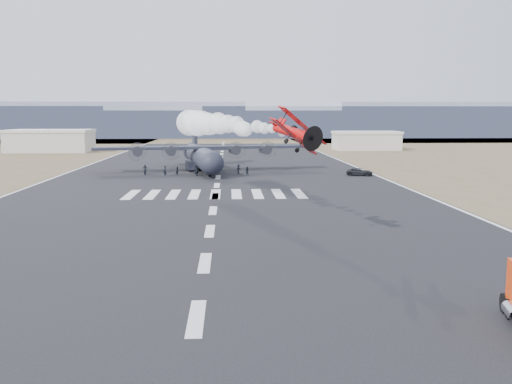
{
  "coord_description": "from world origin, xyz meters",
  "views": [
    {
      "loc": [
        1.85,
        -30.86,
        11.36
      ],
      "look_at": [
        4.47,
        22.78,
        4.0
      ],
      "focal_mm": 40.0,
      "sensor_mm": 36.0,
      "label": 1
    }
  ],
  "objects": [
    {
      "name": "crew_b",
      "position": [
        5.3,
        74.25,
        0.84
      ],
      "size": [
        0.91,
        0.68,
        1.67
      ],
      "primitive_type": "imported",
      "rotation": [
        0.0,
        0.0,
        2.9
      ],
      "color": "black",
      "rests_on": "ground"
    },
    {
      "name": "crew_a",
      "position": [
        -9.82,
        74.31,
        0.95
      ],
      "size": [
        0.89,
        0.88,
        1.89
      ],
      "primitive_type": "imported",
      "rotation": [
        0.0,
        0.0,
        5.59
      ],
      "color": "black",
      "rests_on": "ground"
    },
    {
      "name": "smoke_trail",
      "position": [
        -1.49,
        47.67,
        10.11
      ],
      "size": [
        12.86,
        36.0,
        3.83
      ],
      "rotation": [
        0.0,
        0.0,
        0.3
      ],
      "color": "white"
    },
    {
      "name": "ridge_seg_c",
      "position": [
        -65.0,
        260.0,
        8.5
      ],
      "size": [
        150.0,
        50.0,
        17.0
      ],
      "primitive_type": "cube",
      "color": "gray",
      "rests_on": "ground"
    },
    {
      "name": "crew_h",
      "position": [
        -7.64,
        75.88,
        0.8
      ],
      "size": [
        0.91,
        0.84,
        1.59
      ],
      "primitive_type": "imported",
      "rotation": [
        0.0,
        0.0,
        0.61
      ],
      "color": "black",
      "rests_on": "ground"
    },
    {
      "name": "crew_g",
      "position": [
        -13.76,
        76.42,
        0.9
      ],
      "size": [
        0.85,
        0.84,
        1.8
      ],
      "primitive_type": "imported",
      "rotation": [
        0.0,
        0.0,
        2.42
      ],
      "color": "black",
      "rests_on": "ground"
    },
    {
      "name": "runway_markings",
      "position": [
        0.0,
        60.0,
        0.01
      ],
      "size": [
        60.0,
        260.0,
        0.01
      ],
      "primitive_type": null,
      "color": "silver",
      "rests_on": "ground"
    },
    {
      "name": "crew_e",
      "position": [
        -4.34,
        77.55,
        0.87
      ],
      "size": [
        0.95,
        0.98,
        1.73
      ],
      "primitive_type": "imported",
      "rotation": [
        0.0,
        0.0,
        0.84
      ],
      "color": "black",
      "rests_on": "ground"
    },
    {
      "name": "support_vehicle",
      "position": [
        26.31,
        73.57,
        0.69
      ],
      "size": [
        5.42,
        3.76,
        1.38
      ],
      "primitive_type": "imported",
      "rotation": [
        0.0,
        0.0,
        1.24
      ],
      "color": "black",
      "rests_on": "ground"
    },
    {
      "name": "ridge_seg_d",
      "position": [
        0.0,
        260.0,
        6.5
      ],
      "size": [
        150.0,
        50.0,
        13.0
      ],
      "primitive_type": "cube",
      "color": "gray",
      "rests_on": "ground"
    },
    {
      "name": "crew_c",
      "position": [
        3.82,
        77.45,
        0.94
      ],
      "size": [
        1.31,
        1.18,
        1.88
      ],
      "primitive_type": "imported",
      "rotation": [
        0.0,
        0.0,
        0.64
      ],
      "color": "black",
      "rests_on": "ground"
    },
    {
      "name": "crew_d",
      "position": [
        -14.04,
        78.25,
        0.92
      ],
      "size": [
        1.2,
        0.89,
        1.84
      ],
      "primitive_type": "imported",
      "rotation": [
        0.0,
        0.0,
        0.35
      ],
      "color": "black",
      "rests_on": "ground"
    },
    {
      "name": "ridge_seg_e",
      "position": [
        65.0,
        260.0,
        7.5
      ],
      "size": [
        150.0,
        50.0,
        15.0
      ],
      "primitive_type": "cube",
      "color": "gray",
      "rests_on": "ground"
    },
    {
      "name": "scrub_far",
      "position": [
        0.0,
        230.0,
        0.0
      ],
      "size": [
        500.0,
        80.0,
        0.0
      ],
      "primitive_type": "cube",
      "color": "brown",
      "rests_on": "ground"
    },
    {
      "name": "hangar_left",
      "position": [
        -52.0,
        145.0,
        3.41
      ],
      "size": [
        24.5,
        14.5,
        6.7
      ],
      "color": "#AEA89A",
      "rests_on": "ground"
    },
    {
      "name": "ground",
      "position": [
        0.0,
        0.0,
        0.0
      ],
      "size": [
        500.0,
        500.0,
        0.0
      ],
      "primitive_type": "plane",
      "color": "black",
      "rests_on": "ground"
    },
    {
      "name": "hangar_right",
      "position": [
        46.0,
        150.0,
        3.01
      ],
      "size": [
        20.5,
        12.5,
        5.9
      ],
      "color": "#AEA89A",
      "rests_on": "ground"
    },
    {
      "name": "crew_f",
      "position": [
        -3.96,
        74.62,
        0.87
      ],
      "size": [
        1.45,
        1.55,
        1.73
      ],
      "primitive_type": "imported",
      "rotation": [
        0.0,
        0.0,
        5.43
      ],
      "color": "black",
      "rests_on": "ground"
    },
    {
      "name": "transport_aircraft",
      "position": [
        -3.6,
        85.16,
        3.17
      ],
      "size": [
        42.58,
        34.9,
        12.3
      ],
      "rotation": [
        0.0,
        0.0,
        0.17
      ],
      "color": "black",
      "rests_on": "ground"
    },
    {
      "name": "ridge_seg_f",
      "position": [
        130.0,
        260.0,
        8.5
      ],
      "size": [
        150.0,
        50.0,
        17.0
      ],
      "primitive_type": "cube",
      "color": "gray",
      "rests_on": "ground"
    },
    {
      "name": "aerobatic_biplane",
      "position": [
        7.63,
        18.64,
        9.83
      ],
      "size": [
        5.2,
        5.69,
        4.58
      ],
      "rotation": [
        0.0,
        0.59,
        0.3
      ],
      "color": "red"
    }
  ]
}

